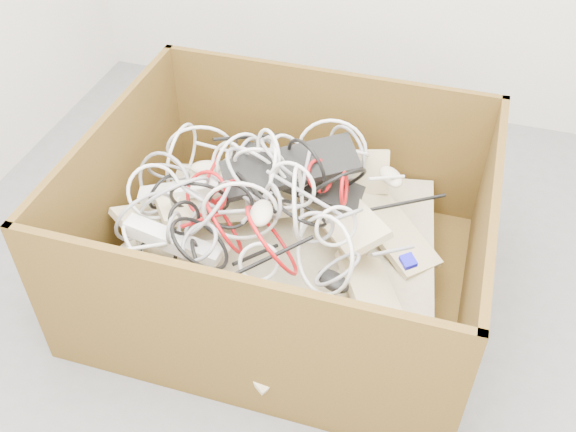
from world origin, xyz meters
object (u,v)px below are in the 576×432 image
(power_strip_left, at_px, (180,190))
(cardboard_box, at_px, (281,253))
(power_strip_right, at_px, (172,241))
(vga_plug, at_px, (408,261))

(power_strip_left, bearing_deg, cardboard_box, -9.32)
(cardboard_box, distance_m, power_strip_right, 0.41)
(power_strip_left, xyz_separation_m, vga_plug, (0.77, -0.10, -0.00))
(cardboard_box, relative_size, vga_plug, 27.66)
(power_strip_right, distance_m, vga_plug, 0.71)
(cardboard_box, xyz_separation_m, power_strip_left, (-0.35, -0.01, 0.20))
(power_strip_left, relative_size, power_strip_right, 0.92)
(cardboard_box, distance_m, vga_plug, 0.48)
(cardboard_box, height_order, vga_plug, cardboard_box)
(power_strip_left, height_order, power_strip_right, power_strip_left)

